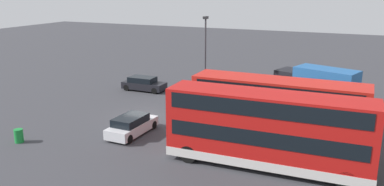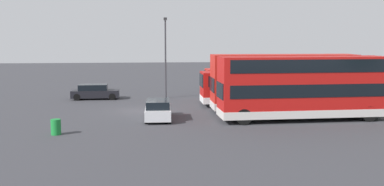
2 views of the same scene
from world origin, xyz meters
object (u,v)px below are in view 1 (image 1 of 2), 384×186
(car_small_green, at_px, (144,84))
(car_hatchback_silver, at_px, (132,125))
(box_truck_blue, at_px, (317,83))
(bus_single_deck_second, at_px, (277,107))
(waste_bin_yellow, at_px, (19,136))
(bus_single_deck_near_end, at_px, (296,97))
(bus_double_decker_fourth, at_px, (267,128))
(lamp_post_tall, at_px, (205,51))
(bus_double_decker_third, at_px, (277,111))

(car_small_green, bearing_deg, car_hatchback_silver, 26.93)
(box_truck_blue, bearing_deg, bus_single_deck_second, -11.79)
(car_small_green, height_order, waste_bin_yellow, car_small_green)
(bus_single_deck_near_end, relative_size, bus_double_decker_fourth, 0.89)
(lamp_post_tall, bearing_deg, car_small_green, -88.95)
(bus_double_decker_third, height_order, waste_bin_yellow, bus_double_decker_third)
(bus_double_decker_fourth, distance_m, box_truck_blue, 15.92)
(bus_single_deck_second, relative_size, waste_bin_yellow, 11.36)
(car_hatchback_silver, height_order, lamp_post_tall, lamp_post_tall)
(car_hatchback_silver, bearing_deg, bus_single_deck_second, 122.25)
(bus_single_deck_second, bearing_deg, car_small_green, -109.98)
(bus_single_deck_second, relative_size, lamp_post_tall, 1.39)
(bus_single_deck_second, distance_m, waste_bin_yellow, 18.69)
(bus_single_deck_second, height_order, bus_double_decker_fourth, bus_double_decker_fourth)
(bus_single_deck_second, bearing_deg, bus_double_decker_fourth, 7.41)
(bus_double_decker_third, xyz_separation_m, waste_bin_yellow, (6.74, -16.27, -1.97))
(bus_double_decker_third, distance_m, bus_double_decker_fourth, 3.66)
(bus_single_deck_near_end, xyz_separation_m, car_small_green, (-2.06, -15.81, -0.92))
(bus_single_deck_near_end, height_order, car_hatchback_silver, bus_single_deck_near_end)
(bus_single_deck_second, height_order, bus_double_decker_third, bus_double_decker_third)
(bus_single_deck_second, height_order, lamp_post_tall, lamp_post_tall)
(bus_double_decker_third, distance_m, lamp_post_tall, 12.92)
(bus_double_decker_third, relative_size, lamp_post_tall, 1.47)
(bus_single_deck_near_end, xyz_separation_m, bus_single_deck_second, (3.39, -0.83, 0.00))
(bus_double_decker_third, distance_m, car_small_green, 18.18)
(box_truck_blue, distance_m, car_small_green, 17.13)
(bus_double_decker_third, bearing_deg, lamp_post_tall, -135.73)
(box_truck_blue, bearing_deg, waste_bin_yellow, -42.47)
(bus_single_deck_second, bearing_deg, bus_single_deck_near_end, 166.23)
(car_hatchback_silver, height_order, car_small_green, same)
(bus_single_deck_near_end, distance_m, lamp_post_tall, 9.73)
(bus_single_deck_near_end, height_order, bus_double_decker_fourth, bus_double_decker_fourth)
(bus_single_deck_near_end, height_order, car_small_green, bus_single_deck_near_end)
(bus_double_decker_fourth, height_order, box_truck_blue, bus_double_decker_fourth)
(car_small_green, height_order, lamp_post_tall, lamp_post_tall)
(bus_single_deck_near_end, relative_size, lamp_post_tall, 1.38)
(bus_single_deck_second, relative_size, bus_double_decker_fourth, 0.90)
(car_small_green, relative_size, waste_bin_yellow, 4.72)
(car_small_green, relative_size, lamp_post_tall, 0.58)
(bus_single_deck_near_end, bearing_deg, bus_double_decker_fourth, 0.58)
(box_truck_blue, bearing_deg, car_small_green, -79.13)
(waste_bin_yellow, bearing_deg, bus_double_decker_third, 112.52)
(bus_single_deck_near_end, xyz_separation_m, bus_double_decker_fourth, (10.60, 0.11, 0.83))
(car_small_green, bearing_deg, lamp_post_tall, 91.05)
(bus_double_decker_fourth, bearing_deg, box_truck_blue, 176.85)
(car_hatchback_silver, xyz_separation_m, lamp_post_tall, (-11.40, 1.07, 3.86))
(waste_bin_yellow, bearing_deg, bus_single_deck_near_end, 129.87)
(car_small_green, distance_m, waste_bin_yellow, 15.76)
(car_small_green, bearing_deg, bus_double_decker_third, 60.16)
(lamp_post_tall, bearing_deg, bus_double_decker_third, 44.27)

